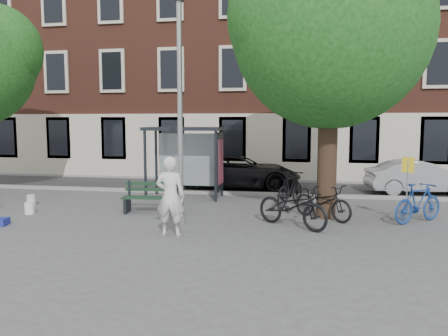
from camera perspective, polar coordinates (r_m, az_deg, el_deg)
ground at (r=12.30m, az=-5.61°, el=-7.20°), size 90.00×90.00×0.00m
road at (r=19.01m, az=0.18°, el=-2.44°), size 40.00×4.00×0.01m
curb_near at (r=17.06m, az=-1.01°, el=-3.23°), size 40.00×0.25×0.12m
curb_far at (r=20.95m, az=1.14°, el=-1.50°), size 40.00×0.25×0.12m
building_row at (r=25.08m, az=2.68°, el=15.66°), size 30.00×8.00×14.00m
lamppost at (r=11.97m, az=-5.75°, el=5.89°), size 0.28×0.35×6.11m
tree_right at (r=13.21m, az=13.84°, el=18.13°), size 5.76×5.60×8.20m
bus_shelter at (r=16.12m, az=-3.77°, el=2.86°), size 2.85×1.45×2.62m
painter at (r=10.84m, az=-7.03°, el=-3.67°), size 0.72×0.47×1.98m
bench at (r=13.73m, az=-9.36°, el=-4.03°), size 1.86×0.78×0.93m
bike_a at (r=11.82m, az=8.90°, el=-4.91°), size 2.25×1.90×1.16m
bike_b at (r=13.37m, az=24.04°, el=-4.18°), size 1.79×1.57×1.12m
bike_c at (r=12.96m, az=12.79°, el=-4.29°), size 1.96×1.78×1.04m
bike_d at (r=14.66m, az=8.65°, el=-2.71°), size 1.25×2.05×1.19m
car_dark at (r=18.45m, az=1.98°, el=-0.48°), size 5.39×2.98×1.43m
car_silver at (r=18.71m, az=24.18°, el=-1.09°), size 4.16×1.94×1.32m
bucket_b at (r=16.17m, az=-23.88°, el=-3.84°), size 0.33×0.33×0.36m
bucket_c at (r=14.68m, az=-24.06°, el=-4.81°), size 0.33×0.33×0.36m
notice_sign at (r=12.91m, az=22.85°, el=-1.00°), size 0.31×0.15×1.86m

